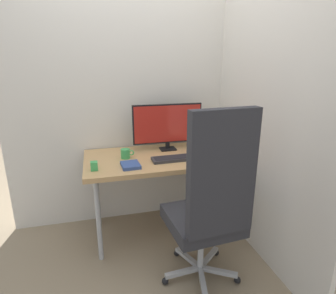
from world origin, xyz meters
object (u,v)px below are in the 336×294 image
at_px(monitor, 168,125).
at_px(coffee_mug, 126,154).
at_px(keyboard, 178,158).
at_px(notebook, 131,165).
at_px(pen_holder, 217,143).
at_px(mouse, 221,156).
at_px(desk_clamp_accessory, 94,166).
at_px(office_chair, 211,203).

relative_size(monitor, coffee_mug, 5.65).
height_order(keyboard, notebook, keyboard).
distance_m(pen_holder, notebook, 0.90).
bearing_deg(mouse, desk_clamp_accessory, -167.03).
relative_size(office_chair, desk_clamp_accessory, 19.11).
distance_m(office_chair, desk_clamp_accessory, 0.92).
bearing_deg(monitor, keyboard, -87.15).
bearing_deg(mouse, keyboard, -175.50).
xyz_separation_m(mouse, desk_clamp_accessory, (-1.05, -0.02, 0.02)).
relative_size(pen_holder, desk_clamp_accessory, 2.49).
bearing_deg(coffee_mug, monitor, 21.06).
height_order(mouse, coffee_mug, coffee_mug).
distance_m(keyboard, pen_holder, 0.49).
bearing_deg(keyboard, monitor, 92.85).
bearing_deg(office_chair, keyboard, 92.78).
xyz_separation_m(monitor, keyboard, (0.02, -0.30, -0.22)).
bearing_deg(monitor, mouse, -42.77).
height_order(monitor, mouse, monitor).
height_order(office_chair, desk_clamp_accessory, office_chair).
bearing_deg(coffee_mug, desk_clamp_accessory, -141.17).
bearing_deg(keyboard, coffee_mug, 161.09).
distance_m(pen_holder, coffee_mug, 0.87).
bearing_deg(monitor, pen_holder, -10.41).
relative_size(monitor, mouse, 7.29).
bearing_deg(monitor, coffee_mug, -158.94).
bearing_deg(notebook, pen_holder, 15.07).
xyz_separation_m(office_chair, desk_clamp_accessory, (-0.72, 0.56, 0.11)).
bearing_deg(coffee_mug, keyboard, -18.91).
distance_m(office_chair, monitor, 0.98).
bearing_deg(mouse, office_chair, -107.76).
height_order(mouse, desk_clamp_accessory, desk_clamp_accessory).
relative_size(office_chair, notebook, 7.65).
relative_size(monitor, keyboard, 1.43).
bearing_deg(desk_clamp_accessory, mouse, 1.01).
xyz_separation_m(pen_holder, notebook, (-0.85, -0.28, -0.03)).
bearing_deg(coffee_mug, notebook, -86.48).
bearing_deg(office_chair, notebook, 127.93).
height_order(office_chair, monitor, office_chair).
height_order(pen_holder, coffee_mug, pen_holder).
bearing_deg(pen_holder, desk_clamp_accessory, -165.84).
xyz_separation_m(notebook, desk_clamp_accessory, (-0.27, -0.00, 0.02)).
distance_m(notebook, desk_clamp_accessory, 0.28).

